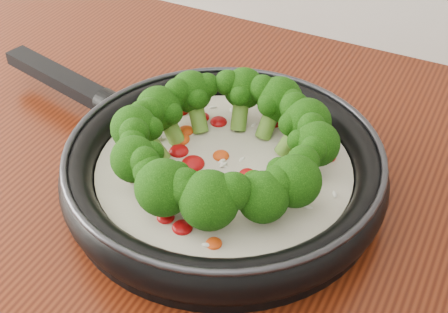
% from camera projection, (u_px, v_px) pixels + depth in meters
% --- Properties ---
extents(skillet, '(0.58, 0.42, 0.10)m').
position_uv_depth(skillet, '(222.00, 164.00, 0.69)').
color(skillet, black).
rests_on(skillet, counter).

